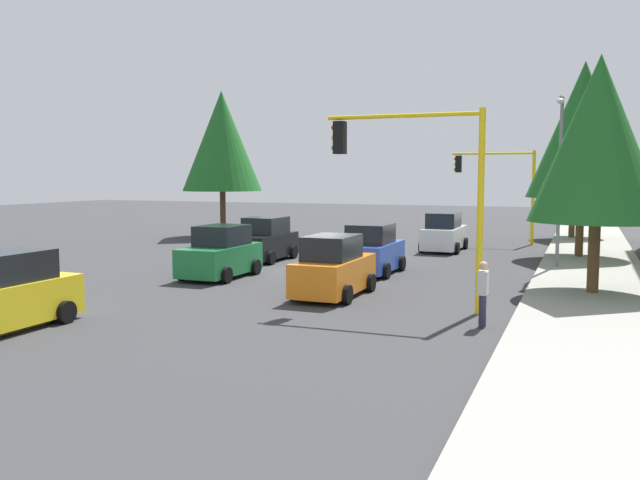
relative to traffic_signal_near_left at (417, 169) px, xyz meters
The scene contains 17 objects.
ground_plane 9.21m from the traffic_signal_near_left, 136.46° to the right, with size 120.00×120.00×0.00m, color #353538.
sidewalk_kerb 12.64m from the traffic_signal_near_left, 156.44° to the left, with size 80.00×4.00×0.15m, color gray.
lane_arrow_near 11.06m from the traffic_signal_near_left, 57.64° to the right, with size 2.40×1.10×1.10m.
traffic_signal_near_left is the anchor object (origin of this frame).
traffic_signal_far_left 20.00m from the traffic_signal_near_left, behind, with size 0.36×4.59×5.23m.
street_lamp_curbside 10.23m from the traffic_signal_near_left, 160.00° to the left, with size 2.15×0.28×7.00m.
tree_roadside_near 6.32m from the traffic_signal_near_left, 129.82° to the left, with size 4.17×4.17×7.62m.
tree_roadside_far 24.31m from the traffic_signal_near_left, behind, with size 4.11×4.11×7.51m.
tree_roadside_mid 14.76m from the traffic_signal_near_left, 162.94° to the left, with size 4.90×4.90×8.98m.
tree_opposite_side 24.63m from the traffic_signal_near_left, 137.14° to the right, with size 4.95×4.95×9.08m.
car_green 9.44m from the traffic_signal_near_left, 111.02° to the right, with size 3.71×2.07×1.98m.
car_blue 7.70m from the traffic_signal_near_left, 152.39° to the right, with size 3.66×2.04×1.98m.
car_yellow 11.49m from the traffic_signal_near_left, 54.32° to the right, with size 4.10×2.04×1.98m.
car_orange 4.43m from the traffic_signal_near_left, 109.84° to the right, with size 3.88×1.94×1.98m.
car_black 12.67m from the traffic_signal_near_left, 132.85° to the right, with size 3.85×2.05×1.98m.
car_white 15.64m from the traffic_signal_near_left, behind, with size 4.03×1.97×1.98m.
pedestrian_crossing 4.14m from the traffic_signal_near_left, 52.24° to the left, with size 0.40×0.24×1.70m.
Camera 1 is at (24.77, 10.18, 3.88)m, focal length 37.50 mm.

